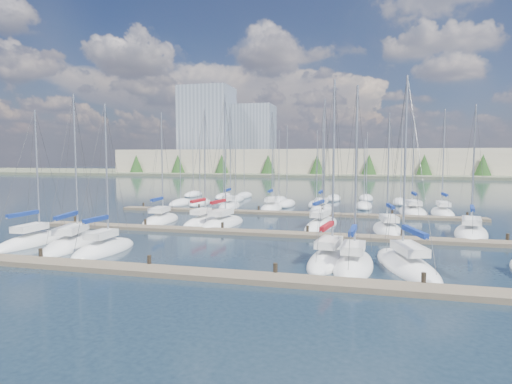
% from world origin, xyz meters
% --- Properties ---
extents(ground, '(400.00, 400.00, 0.00)m').
position_xyz_m(ground, '(0.00, 60.00, 0.00)').
color(ground, '#1C2B38').
rests_on(ground, ground).
extents(dock_near, '(44.00, 1.93, 1.10)m').
position_xyz_m(dock_near, '(0.00, 2.01, 0.15)').
color(dock_near, '#6B5E4C').
rests_on(dock_near, ground).
extents(dock_mid, '(44.00, 1.93, 1.10)m').
position_xyz_m(dock_mid, '(0.00, 16.01, 0.15)').
color(dock_mid, '#6B5E4C').
rests_on(dock_mid, ground).
extents(dock_far, '(44.00, 1.93, 1.10)m').
position_xyz_m(dock_far, '(0.00, 30.01, 0.15)').
color(dock_far, '#6B5E4C').
rests_on(dock_far, ground).
extents(sailboat_j, '(3.72, 8.55, 13.90)m').
position_xyz_m(sailboat_j, '(-5.16, 20.37, 0.18)').
color(sailboat_j, white).
rests_on(sailboat_j, ground).
extents(sailboat_a, '(2.38, 7.89, 11.46)m').
position_xyz_m(sailboat_a, '(-16.82, 7.66, 0.18)').
color(sailboat_a, white).
rests_on(sailboat_a, ground).
extents(sailboat_o, '(2.99, 7.35, 13.66)m').
position_xyz_m(sailboat_o, '(-3.21, 34.75, 0.19)').
color(sailboat_o, white).
rests_on(sailboat_o, ground).
extents(sailboat_p, '(2.84, 8.22, 13.86)m').
position_xyz_m(sailboat_p, '(3.44, 34.99, 0.18)').
color(sailboat_p, white).
rests_on(sailboat_p, ground).
extents(sailboat_q, '(3.48, 8.96, 12.71)m').
position_xyz_m(sailboat_q, '(14.67, 35.27, 0.17)').
color(sailboat_q, white).
rests_on(sailboat_q, ground).
extents(sailboat_i, '(2.88, 7.78, 12.63)m').
position_xyz_m(sailboat_i, '(-7.49, 20.73, 0.20)').
color(sailboat_i, white).
rests_on(sailboat_i, ground).
extents(sailboat_h, '(3.35, 7.52, 12.47)m').
position_xyz_m(sailboat_h, '(-12.36, 20.89, 0.18)').
color(sailboat_h, white).
rests_on(sailboat_h, ground).
extents(sailboat_k, '(3.80, 9.15, 13.47)m').
position_xyz_m(sailboat_k, '(4.73, 21.94, 0.19)').
color(sailboat_k, white).
rests_on(sailboat_k, ground).
extents(sailboat_f, '(4.76, 9.24, 12.73)m').
position_xyz_m(sailboat_f, '(11.50, 6.96, 0.18)').
color(sailboat_f, white).
rests_on(sailboat_f, ground).
extents(sailboat_n, '(3.21, 8.29, 14.58)m').
position_xyz_m(sailboat_n, '(-9.24, 35.20, 0.20)').
color(sailboat_n, white).
rests_on(sailboat_n, ground).
extents(sailboat_e, '(2.82, 7.62, 12.12)m').
position_xyz_m(sailboat_e, '(8.29, 6.33, 0.19)').
color(sailboat_e, white).
rests_on(sailboat_e, ground).
extents(sailboat_m, '(4.43, 9.26, 12.37)m').
position_xyz_m(sailboat_m, '(18.14, 20.59, 0.17)').
color(sailboat_m, white).
rests_on(sailboat_m, ground).
extents(sailboat_d, '(3.50, 8.00, 12.78)m').
position_xyz_m(sailboat_d, '(6.73, 7.59, 0.19)').
color(sailboat_d, white).
rests_on(sailboat_d, ground).
extents(sailboat_r, '(2.43, 8.22, 13.48)m').
position_xyz_m(sailboat_r, '(18.04, 34.67, 0.19)').
color(sailboat_r, white).
rests_on(sailboat_r, ground).
extents(sailboat_b, '(4.98, 9.63, 12.63)m').
position_xyz_m(sailboat_b, '(-13.26, 7.90, 0.17)').
color(sailboat_b, white).
rests_on(sailboat_b, ground).
extents(sailboat_l, '(3.46, 7.93, 11.80)m').
position_xyz_m(sailboat_l, '(11.03, 20.21, 0.18)').
color(sailboat_l, white).
rests_on(sailboat_l, ground).
extents(sailboat_c, '(2.64, 6.78, 11.55)m').
position_xyz_m(sailboat_c, '(-9.57, 6.43, 0.18)').
color(sailboat_c, white).
rests_on(sailboat_c, ground).
extents(distant_boats, '(36.93, 20.75, 13.30)m').
position_xyz_m(distant_boats, '(-4.34, 43.76, 0.29)').
color(distant_boats, '#9EA0A5').
rests_on(distant_boats, ground).
extents(shoreline, '(400.00, 60.00, 38.00)m').
position_xyz_m(shoreline, '(-13.29, 149.77, 7.44)').
color(shoreline, '#666B51').
rests_on(shoreline, ground).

